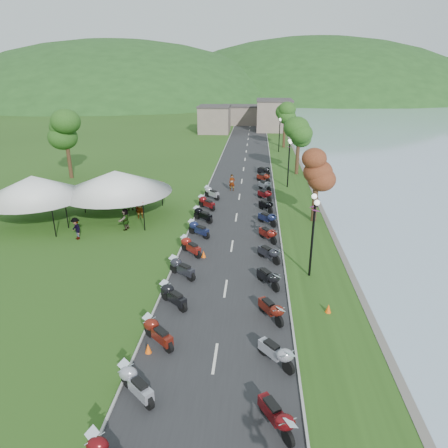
{
  "coord_description": "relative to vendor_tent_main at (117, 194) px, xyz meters",
  "views": [
    {
      "loc": [
        1.53,
        -4.08,
        11.76
      ],
      "look_at": [
        -0.66,
        23.0,
        1.3
      ],
      "focal_mm": 32.0,
      "sensor_mm": 36.0,
      "label": 1
    }
  ],
  "objects": [
    {
      "name": "pedestrian_a",
      "position": [
        2.01,
        -0.38,
        -2.0
      ],
      "size": [
        0.8,
        0.7,
        1.82
      ],
      "primitive_type": "imported",
      "rotation": [
        0.0,
        0.0,
        0.39
      ],
      "color": "slate",
      "rests_on": "ground"
    },
    {
      "name": "traffic_cone_near",
      "position": [
        7.15,
        -17.45,
        -1.76
      ],
      "size": [
        0.31,
        0.31,
        0.48
      ],
      "primitive_type": "cone",
      "color": "#F2590C",
      "rests_on": "ground"
    },
    {
      "name": "hills_backdrop",
      "position": [
        10.15,
        172.41,
        -2.0
      ],
      "size": [
        360.0,
        120.0,
        76.0
      ],
      "primitive_type": null,
      "color": "#285621",
      "rests_on": "ground"
    },
    {
      "name": "road",
      "position": [
        10.15,
        12.41,
        -1.99
      ],
      "size": [
        7.0,
        120.0,
        0.02
      ],
      "primitive_type": "cube",
      "color": "#28282A",
      "rests_on": "ground"
    },
    {
      "name": "moto_row_right",
      "position": [
        12.66,
        -6.05,
        -1.45
      ],
      "size": [
        2.6,
        45.62,
        1.1
      ],
      "primitive_type": null,
      "color": "#331411",
      "rests_on": "ground"
    },
    {
      "name": "pedestrian_b",
      "position": [
        0.46,
        1.65,
        -2.0
      ],
      "size": [
        0.81,
        0.53,
        1.54
      ],
      "primitive_type": "imported",
      "rotation": [
        0.0,
        0.0,
        3.31
      ],
      "color": "slate",
      "rests_on": "ground"
    },
    {
      "name": "pedestrian_c",
      "position": [
        -1.45,
        -5.23,
        -2.0
      ],
      "size": [
        1.11,
        1.08,
        1.7
      ],
      "primitive_type": "imported",
      "rotation": [
        0.0,
        0.0,
        5.52
      ],
      "color": "slate",
      "rests_on": "ground"
    },
    {
      "name": "tree_lakeside",
      "position": [
        16.62,
        0.12,
        1.28
      ],
      "size": [
        2.36,
        2.36,
        6.56
      ],
      "primitive_type": null,
      "color": "#2D601D",
      "rests_on": "ground"
    },
    {
      "name": "moto_row_left",
      "position": [
        7.45,
        -12.01,
        -1.45
      ],
      "size": [
        2.6,
        37.65,
        1.1
      ],
      "primitive_type": null,
      "color": "#331411",
      "rests_on": "ground"
    },
    {
      "name": "far_building",
      "position": [
        8.15,
        57.41,
        0.5
      ],
      "size": [
        18.0,
        16.0,
        5.0
      ],
      "primitive_type": "cube",
      "color": "slate",
      "rests_on": "ground"
    },
    {
      "name": "vendor_tent_side",
      "position": [
        -6.0,
        -2.21,
        0.0
      ],
      "size": [
        5.52,
        5.52,
        4.0
      ],
      "primitive_type": null,
      "color": "white",
      "rests_on": "ground"
    },
    {
      "name": "vendor_tent_main",
      "position": [
        0.0,
        0.0,
        0.0
      ],
      "size": [
        6.22,
        6.22,
        4.0
      ],
      "primitive_type": null,
      "color": "white",
      "rests_on": "ground"
    }
  ]
}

